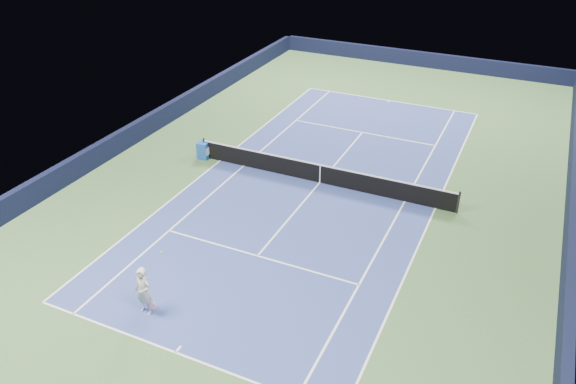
% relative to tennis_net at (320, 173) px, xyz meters
% --- Properties ---
extents(ground, '(40.00, 40.00, 0.00)m').
position_rel_tennis_net_xyz_m(ground, '(0.00, 0.00, -0.50)').
color(ground, '#3B5D32').
rests_on(ground, ground).
extents(wall_far, '(22.00, 0.35, 1.10)m').
position_rel_tennis_net_xyz_m(wall_far, '(0.00, 19.82, 0.05)').
color(wall_far, black).
rests_on(wall_far, ground).
extents(wall_right, '(0.35, 40.00, 1.10)m').
position_rel_tennis_net_xyz_m(wall_right, '(10.82, 0.00, 0.05)').
color(wall_right, black).
rests_on(wall_right, ground).
extents(wall_left, '(0.35, 40.00, 1.10)m').
position_rel_tennis_net_xyz_m(wall_left, '(-10.82, 0.00, 0.05)').
color(wall_left, black).
rests_on(wall_left, ground).
extents(court_surface, '(10.97, 23.77, 0.01)m').
position_rel_tennis_net_xyz_m(court_surface, '(0.00, 0.00, -0.50)').
color(court_surface, navy).
rests_on(court_surface, ground).
extents(baseline_far, '(10.97, 0.08, 0.00)m').
position_rel_tennis_net_xyz_m(baseline_far, '(0.00, 11.88, -0.50)').
color(baseline_far, white).
rests_on(baseline_far, ground).
extents(baseline_near, '(10.97, 0.08, 0.00)m').
position_rel_tennis_net_xyz_m(baseline_near, '(0.00, -11.88, -0.50)').
color(baseline_near, white).
rests_on(baseline_near, ground).
extents(sideline_doubles_right, '(0.08, 23.77, 0.00)m').
position_rel_tennis_net_xyz_m(sideline_doubles_right, '(5.49, 0.00, -0.50)').
color(sideline_doubles_right, white).
rests_on(sideline_doubles_right, ground).
extents(sideline_doubles_left, '(0.08, 23.77, 0.00)m').
position_rel_tennis_net_xyz_m(sideline_doubles_left, '(-5.49, 0.00, -0.50)').
color(sideline_doubles_left, white).
rests_on(sideline_doubles_left, ground).
extents(sideline_singles_right, '(0.08, 23.77, 0.00)m').
position_rel_tennis_net_xyz_m(sideline_singles_right, '(4.12, 0.00, -0.50)').
color(sideline_singles_right, white).
rests_on(sideline_singles_right, ground).
extents(sideline_singles_left, '(0.08, 23.77, 0.00)m').
position_rel_tennis_net_xyz_m(sideline_singles_left, '(-4.12, 0.00, -0.50)').
color(sideline_singles_left, white).
rests_on(sideline_singles_left, ground).
extents(service_line_far, '(8.23, 0.08, 0.00)m').
position_rel_tennis_net_xyz_m(service_line_far, '(0.00, 6.40, -0.50)').
color(service_line_far, white).
rests_on(service_line_far, ground).
extents(service_line_near, '(8.23, 0.08, 0.00)m').
position_rel_tennis_net_xyz_m(service_line_near, '(0.00, -6.40, -0.50)').
color(service_line_near, white).
rests_on(service_line_near, ground).
extents(center_service_line, '(0.08, 12.80, 0.00)m').
position_rel_tennis_net_xyz_m(center_service_line, '(0.00, 0.00, -0.50)').
color(center_service_line, white).
rests_on(center_service_line, ground).
extents(center_mark_far, '(0.08, 0.30, 0.00)m').
position_rel_tennis_net_xyz_m(center_mark_far, '(0.00, 11.73, -0.50)').
color(center_mark_far, white).
rests_on(center_mark_far, ground).
extents(center_mark_near, '(0.08, 0.30, 0.00)m').
position_rel_tennis_net_xyz_m(center_mark_near, '(0.00, -11.73, -0.50)').
color(center_mark_near, white).
rests_on(center_mark_near, ground).
extents(tennis_net, '(12.90, 0.10, 1.07)m').
position_rel_tennis_net_xyz_m(tennis_net, '(0.00, 0.00, 0.00)').
color(tennis_net, black).
rests_on(tennis_net, ground).
extents(sponsor_cube, '(0.59, 0.53, 0.89)m').
position_rel_tennis_net_xyz_m(sponsor_cube, '(-6.40, -0.10, -0.06)').
color(sponsor_cube, '#1C4EA8').
rests_on(sponsor_cube, ground).
extents(tennis_player, '(0.83, 1.28, 1.88)m').
position_rel_tennis_net_xyz_m(tennis_player, '(-1.93, -10.76, 0.39)').
color(tennis_player, silver).
rests_on(tennis_player, ground).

